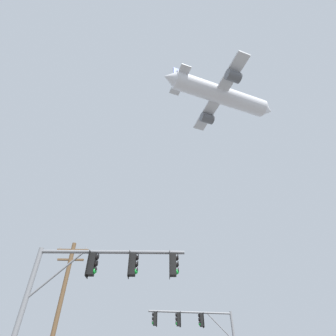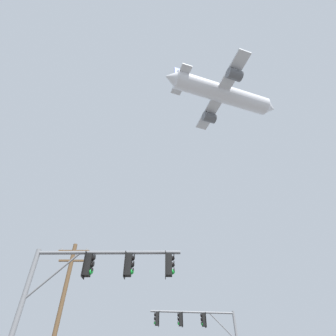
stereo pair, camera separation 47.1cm
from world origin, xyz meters
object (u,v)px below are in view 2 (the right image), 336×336
signal_pole_near (91,280)px  signal_pole_far (201,329)px  airplane (222,94)px  utility_pole (60,310)px

signal_pole_near → signal_pole_far: size_ratio=0.92×
signal_pole_near → airplane: size_ratio=0.30×
signal_pole_near → airplane: 40.36m
signal_pole_far → utility_pole: utility_pole is taller
signal_pole_near → airplane: bearing=51.3°
signal_pole_near → utility_pole: size_ratio=0.68×
airplane → utility_pole: bearing=-153.2°
signal_pole_near → signal_pole_far: (5.77, 12.39, 0.10)m
signal_pole_near → utility_pole: (-3.60, 7.46, 0.42)m
utility_pole → airplane: bearing=26.8°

